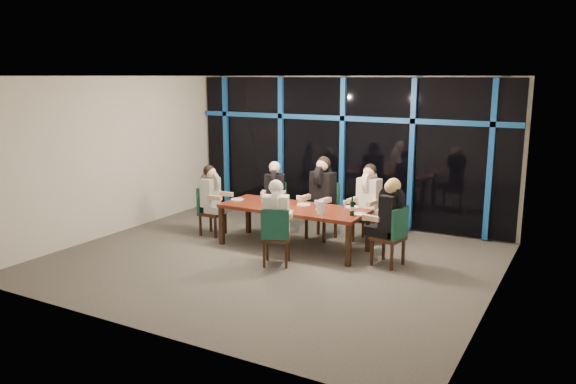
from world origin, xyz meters
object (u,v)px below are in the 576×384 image
chair_far_mid (324,207)px  wine_bottle (352,208)px  chair_far_left (275,204)px  chair_end_left (209,208)px  water_pitcher (321,208)px  diner_far_mid (322,186)px  diner_end_left (212,190)px  diner_far_left (274,186)px  chair_end_right (393,233)px  chair_far_right (370,212)px  chair_near_mid (276,234)px  diner_near_mid (276,210)px  diner_far_right (368,192)px  dining_table (294,210)px

chair_far_mid → wine_bottle: size_ratio=3.27×
chair_far_left → chair_end_left: 1.31m
chair_end_left → water_pitcher: water_pitcher is taller
diner_far_mid → diner_end_left: diner_far_mid is taller
diner_far_left → chair_end_left: bearing=-161.6°
chair_far_mid → chair_end_right: chair_far_mid is taller
chair_far_mid → chair_far_right: chair_far_mid is taller
chair_near_mid → diner_far_left: size_ratio=1.05×
chair_near_mid → chair_end_right: bearing=-174.1°
chair_end_right → diner_end_left: (-3.61, 0.07, 0.34)m
diner_far_mid → diner_near_mid: bearing=-81.3°
diner_end_left → chair_end_left: bearing=90.0°
diner_far_right → chair_end_right: bearing=-43.7°
diner_far_left → wine_bottle: 2.22m
chair_far_mid → chair_end_left: 2.20m
diner_end_left → chair_far_left: bearing=-44.0°
dining_table → chair_end_right: size_ratio=2.66×
diner_far_right → chair_far_right: bearing=90.0°
diner_near_mid → diner_far_mid: bearing=-112.1°
chair_near_mid → wine_bottle: size_ratio=2.96×
water_pitcher → chair_end_right: bearing=32.1°
chair_far_left → diner_far_right: bearing=-20.8°
diner_far_left → wine_bottle: diner_far_left is taller
diner_near_mid → chair_end_left: bearing=-46.5°
diner_far_mid → diner_end_left: (-1.92, -0.80, -0.12)m
chair_end_right → water_pitcher: (-1.20, -0.16, 0.32)m
chair_near_mid → diner_far_mid: (-0.05, 1.76, 0.47)m
diner_far_left → diner_far_mid: 1.06m
diner_end_left → diner_far_right: bearing=-71.4°
dining_table → diner_near_mid: diner_near_mid is taller
wine_bottle → chair_far_right: bearing=96.6°
diner_far_left → diner_near_mid: (1.07, -1.75, 0.02)m
diner_end_left → diner_near_mid: size_ratio=0.97×
diner_far_right → diner_near_mid: size_ratio=1.03×
dining_table → chair_far_mid: bearing=77.8°
chair_end_left → diner_end_left: diner_end_left is taller
dining_table → chair_end_left: 1.84m
chair_near_mid → chair_far_left: bearing=-81.9°
dining_table → chair_end_right: 1.87m
diner_near_mid → diner_far_left: bearing=-81.3°
chair_near_mid → wine_bottle: bearing=-158.5°
chair_end_left → diner_near_mid: (2.02, -0.89, 0.40)m
chair_far_right → water_pitcher: bearing=-96.3°
chair_end_left → water_pitcher: size_ratio=4.14×
diner_far_left → diner_far_mid: bearing=-27.2°
diner_far_left → water_pitcher: size_ratio=4.09×
chair_end_right → diner_near_mid: size_ratio=1.05×
diner_near_mid → diner_far_right: bearing=-135.5°
chair_far_left → water_pitcher: size_ratio=4.19×
chair_far_right → wine_bottle: bearing=-75.1°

